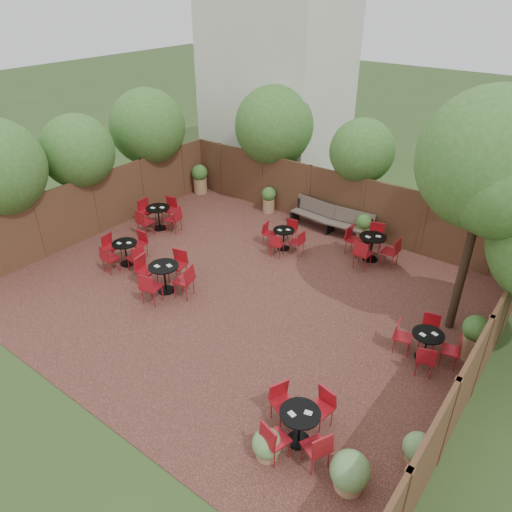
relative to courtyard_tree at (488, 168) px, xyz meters
The scene contains 13 objects.
ground 6.69m from the courtyard_tree, 158.26° to the right, with size 80.00×80.00×0.00m, color #354F23.
courtyard_paving 6.68m from the courtyard_tree, 158.26° to the right, with size 12.00×10.00×0.02m, color #311A14.
fence_back 6.55m from the courtyard_tree, 148.42° to the left, with size 12.00×0.08×2.00m, color #4B2E1C.
fence_left 11.52m from the courtyard_tree, 169.80° to the right, with size 0.08×10.00×2.00m, color #4B2E1C.
fence_right 3.79m from the courtyard_tree, 61.53° to the right, with size 0.08×10.00×2.00m, color #4B2E1C.
neighbour_building 11.20m from the courtyard_tree, 147.40° to the left, with size 5.00×4.00×8.00m, color silver.
overhang_foliage 6.75m from the courtyard_tree, behind, with size 16.08×10.99×2.80m.
courtyard_tree is the anchor object (origin of this frame).
park_bench_left 7.06m from the courtyard_tree, 154.12° to the left, with size 1.57×0.64×0.94m.
park_bench_right 6.07m from the courtyard_tree, 147.30° to the left, with size 1.56×0.62×0.94m.
bistro_tables 6.43m from the courtyard_tree, 163.45° to the right, with size 10.98×8.45×0.92m.
planters 6.66m from the courtyard_tree, 163.17° to the left, with size 11.91×4.08×1.14m.
low_shrubs 6.32m from the courtyard_tree, 91.45° to the right, with size 2.69×2.07×0.73m.
Camera 1 is at (6.81, -8.32, 7.44)m, focal length 33.83 mm.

